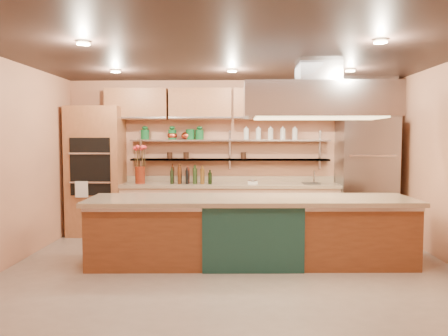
{
  "coord_description": "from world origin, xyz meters",
  "views": [
    {
      "loc": [
        0.06,
        -5.57,
        1.75
      ],
      "look_at": [
        -0.12,
        1.0,
        1.29
      ],
      "focal_mm": 35.0,
      "sensor_mm": 36.0,
      "label": 1
    }
  ],
  "objects_px": {
    "refrigerator": "(366,177)",
    "copper_kettle": "(186,136)",
    "kitchen_scale": "(253,181)",
    "green_canister": "(190,134)",
    "island": "(251,230)",
    "flower_vase": "(140,175)"
  },
  "relations": [
    {
      "from": "refrigerator",
      "to": "copper_kettle",
      "type": "distance_m",
      "value": 3.29
    },
    {
      "from": "copper_kettle",
      "to": "kitchen_scale",
      "type": "bearing_deg",
      "value": -10.31
    },
    {
      "from": "green_canister",
      "to": "kitchen_scale",
      "type": "bearing_deg",
      "value": -11.0
    },
    {
      "from": "island",
      "to": "flower_vase",
      "type": "relative_size",
      "value": 14.3
    },
    {
      "from": "refrigerator",
      "to": "kitchen_scale",
      "type": "bearing_deg",
      "value": 179.71
    },
    {
      "from": "island",
      "to": "kitchen_scale",
      "type": "relative_size",
      "value": 25.96
    },
    {
      "from": "island",
      "to": "green_canister",
      "type": "relative_size",
      "value": 23.66
    },
    {
      "from": "refrigerator",
      "to": "kitchen_scale",
      "type": "xyz_separation_m",
      "value": [
        -1.99,
        0.01,
        -0.07
      ]
    },
    {
      "from": "copper_kettle",
      "to": "green_canister",
      "type": "bearing_deg",
      "value": 0.0
    },
    {
      "from": "kitchen_scale",
      "to": "green_canister",
      "type": "relative_size",
      "value": 0.91
    },
    {
      "from": "kitchen_scale",
      "to": "copper_kettle",
      "type": "height_order",
      "value": "copper_kettle"
    },
    {
      "from": "green_canister",
      "to": "refrigerator",
      "type": "bearing_deg",
      "value": -4.21
    },
    {
      "from": "refrigerator",
      "to": "copper_kettle",
      "type": "relative_size",
      "value": 12.03
    },
    {
      "from": "island",
      "to": "copper_kettle",
      "type": "distance_m",
      "value": 2.6
    },
    {
      "from": "kitchen_scale",
      "to": "flower_vase",
      "type": "bearing_deg",
      "value": -157.42
    },
    {
      "from": "flower_vase",
      "to": "kitchen_scale",
      "type": "distance_m",
      "value": 2.01
    },
    {
      "from": "refrigerator",
      "to": "flower_vase",
      "type": "relative_size",
      "value": 6.84
    },
    {
      "from": "island",
      "to": "green_canister",
      "type": "xyz_separation_m",
      "value": [
        -1.04,
        1.93,
        1.35
      ]
    },
    {
      "from": "refrigerator",
      "to": "copper_kettle",
      "type": "height_order",
      "value": "refrigerator"
    },
    {
      "from": "refrigerator",
      "to": "kitchen_scale",
      "type": "distance_m",
      "value": 1.99
    },
    {
      "from": "copper_kettle",
      "to": "green_canister",
      "type": "distance_m",
      "value": 0.08
    },
    {
      "from": "island",
      "to": "flower_vase",
      "type": "bearing_deg",
      "value": 136.3
    }
  ]
}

